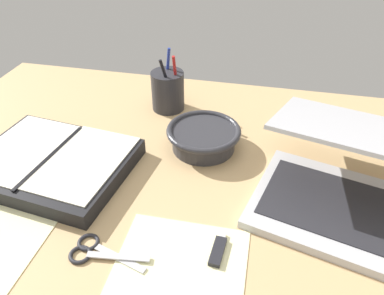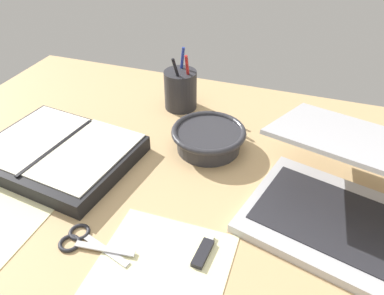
{
  "view_description": "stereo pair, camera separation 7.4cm",
  "coord_description": "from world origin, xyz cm",
  "px_view_note": "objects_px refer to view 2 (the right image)",
  "views": [
    {
      "loc": [
        12.78,
        -55.07,
        54.69
      ],
      "look_at": [
        -0.55,
        5.38,
        9.0
      ],
      "focal_mm": 35.0,
      "sensor_mm": 36.0,
      "label": 1
    },
    {
      "loc": [
        19.92,
        -53.04,
        54.69
      ],
      "look_at": [
        -0.55,
        5.38,
        9.0
      ],
      "focal_mm": 35.0,
      "sensor_mm": 36.0,
      "label": 2
    }
  ],
  "objects_px": {
    "laptop": "(343,193)",
    "scissors": "(82,241)",
    "pen_cup": "(181,89)",
    "bowl": "(209,138)",
    "planner": "(60,152)"
  },
  "relations": [
    {
      "from": "laptop",
      "to": "scissors",
      "type": "bearing_deg",
      "value": -137.96
    },
    {
      "from": "laptop",
      "to": "planner",
      "type": "bearing_deg",
      "value": -162.77
    },
    {
      "from": "bowl",
      "to": "scissors",
      "type": "distance_m",
      "value": 0.36
    },
    {
      "from": "laptop",
      "to": "pen_cup",
      "type": "bearing_deg",
      "value": 161.02
    },
    {
      "from": "pen_cup",
      "to": "scissors",
      "type": "bearing_deg",
      "value": -89.66
    },
    {
      "from": "bowl",
      "to": "planner",
      "type": "relative_size",
      "value": 0.49
    },
    {
      "from": "bowl",
      "to": "pen_cup",
      "type": "xyz_separation_m",
      "value": [
        -0.13,
        0.16,
        0.02
      ]
    },
    {
      "from": "planner",
      "to": "scissors",
      "type": "relative_size",
      "value": 2.52
    },
    {
      "from": "laptop",
      "to": "scissors",
      "type": "height_order",
      "value": "laptop"
    },
    {
      "from": "laptop",
      "to": "bowl",
      "type": "distance_m",
      "value": 0.32
    },
    {
      "from": "planner",
      "to": "laptop",
      "type": "bearing_deg",
      "value": 9.74
    },
    {
      "from": "bowl",
      "to": "planner",
      "type": "bearing_deg",
      "value": -153.93
    },
    {
      "from": "laptop",
      "to": "bowl",
      "type": "height_order",
      "value": "laptop"
    },
    {
      "from": "pen_cup",
      "to": "scissors",
      "type": "xyz_separation_m",
      "value": [
        0.0,
        -0.5,
        -0.05
      ]
    },
    {
      "from": "scissors",
      "to": "pen_cup",
      "type": "bearing_deg",
      "value": 95.19
    }
  ]
}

